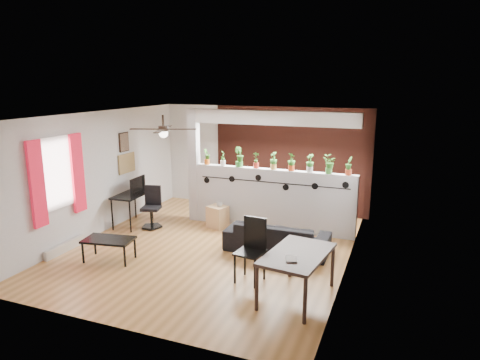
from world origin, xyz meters
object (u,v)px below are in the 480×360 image
(potted_plant_3, at_px, (256,159))
(cup, at_px, (219,204))
(ceiling_fan, at_px, (163,130))
(office_chair, at_px, (152,210))
(potted_plant_1, at_px, (223,157))
(cube_shelf, at_px, (218,217))
(dining_table, at_px, (297,258))
(potted_plant_7, at_px, (329,164))
(potted_plant_6, at_px, (310,163))
(sofa, at_px, (277,237))
(potted_plant_2, at_px, (239,156))
(potted_plant_0, at_px, (207,156))
(potted_plant_4, at_px, (274,160))
(potted_plant_8, at_px, (349,165))
(potted_plant_5, at_px, (291,161))
(folding_chair, at_px, (253,244))
(coffee_table, at_px, (109,241))
(computer_desk, at_px, (132,196))

(potted_plant_3, height_order, cup, potted_plant_3)
(ceiling_fan, relative_size, office_chair, 1.29)
(potted_plant_1, xyz_separation_m, office_chair, (-1.36, -0.87, -1.13))
(cube_shelf, height_order, dining_table, dining_table)
(potted_plant_1, distance_m, potted_plant_7, 2.37)
(potted_plant_6, distance_m, sofa, 1.78)
(potted_plant_1, height_order, office_chair, potted_plant_1)
(potted_plant_2, bearing_deg, potted_plant_1, 180.00)
(cube_shelf, bearing_deg, potted_plant_2, 57.82)
(potted_plant_0, bearing_deg, office_chair, -137.79)
(potted_plant_4, bearing_deg, dining_table, -66.35)
(potted_plant_8, bearing_deg, office_chair, -168.05)
(potted_plant_5, distance_m, potted_plant_7, 0.79)
(potted_plant_1, distance_m, potted_plant_4, 1.19)
(potted_plant_3, height_order, office_chair, potted_plant_3)
(potted_plant_1, xyz_separation_m, folding_chair, (1.60, -2.50, -0.92))
(potted_plant_5, xyz_separation_m, potted_plant_6, (0.40, 0.00, -0.00))
(potted_plant_5, relative_size, coffee_table, 0.40)
(cube_shelf, distance_m, coffee_table, 2.63)
(potted_plant_8, bearing_deg, potted_plant_5, 180.00)
(potted_plant_8, height_order, cup, potted_plant_8)
(potted_plant_3, bearing_deg, potted_plant_0, -180.00)
(potted_plant_7, height_order, dining_table, potted_plant_7)
(potted_plant_2, bearing_deg, potted_plant_7, 0.00)
(potted_plant_4, relative_size, sofa, 0.20)
(folding_chair, bearing_deg, potted_plant_5, 90.45)
(potted_plant_4, xyz_separation_m, potted_plant_7, (1.19, 0.00, 0.00))
(potted_plant_4, height_order, potted_plant_5, potted_plant_5)
(ceiling_fan, xyz_separation_m, coffee_table, (-0.68, -0.92, -1.94))
(potted_plant_7, bearing_deg, potted_plant_8, 0.00)
(potted_plant_5, distance_m, office_chair, 3.27)
(sofa, height_order, office_chair, office_chair)
(cube_shelf, bearing_deg, potted_plant_7, 24.81)
(potted_plant_8, distance_m, cube_shelf, 3.07)
(potted_plant_3, distance_m, folding_chair, 2.78)
(potted_plant_3, xyz_separation_m, sofa, (0.85, -1.19, -1.27))
(potted_plant_3, bearing_deg, cup, -155.13)
(potted_plant_7, xyz_separation_m, computer_desk, (-4.24, -0.87, -0.89))
(potted_plant_2, height_order, potted_plant_8, potted_plant_2)
(potted_plant_4, xyz_separation_m, sofa, (0.45, -1.19, -1.28))
(computer_desk, bearing_deg, coffee_table, -67.36)
(potted_plant_0, bearing_deg, potted_plant_8, 0.00)
(potted_plant_6, bearing_deg, sofa, -105.83)
(ceiling_fan, bearing_deg, potted_plant_8, 29.51)
(cup, xyz_separation_m, coffee_table, (-1.15, -2.38, -0.17))
(potted_plant_3, bearing_deg, potted_plant_4, 0.00)
(office_chair, bearing_deg, cup, 20.64)
(ceiling_fan, xyz_separation_m, folding_chair, (2.01, -0.70, -1.69))
(cube_shelf, xyz_separation_m, folding_chair, (1.59, -2.16, 0.38))
(dining_table, bearing_deg, potted_plant_1, 130.54)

